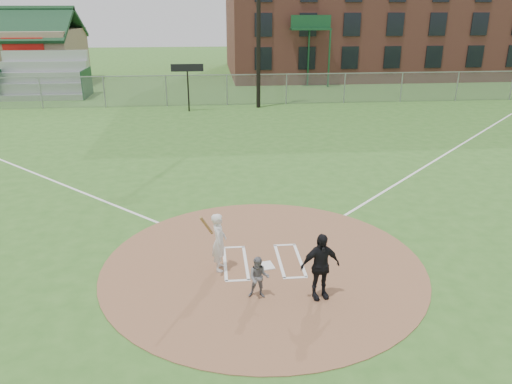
{
  "coord_description": "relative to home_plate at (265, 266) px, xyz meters",
  "views": [
    {
      "loc": [
        -1.31,
        -11.48,
        6.45
      ],
      "look_at": [
        0.0,
        2.0,
        1.3
      ],
      "focal_mm": 35.0,
      "sensor_mm": 36.0,
      "label": 1
    }
  ],
  "objects": [
    {
      "name": "umpire",
      "position": [
        1.09,
        -1.54,
        0.79
      ],
      "size": [
        1.0,
        0.56,
        1.61
      ],
      "primitive_type": "imported",
      "rotation": [
        0.0,
        0.0,
        0.18
      ],
      "color": "black",
      "rests_on": "dirt_circle"
    },
    {
      "name": "foul_line_first",
      "position": [
        8.97,
        9.11,
        -0.03
      ],
      "size": [
        17.04,
        17.04,
        0.01
      ],
      "primitive_type": "cube",
      "rotation": [
        0.0,
        0.0,
        -0.79
      ],
      "color": "white",
      "rests_on": "ground"
    },
    {
      "name": "light_pole",
      "position": [
        1.97,
        21.11,
        6.57
      ],
      "size": [
        1.2,
        0.3,
        12.22
      ],
      "color": "black",
      "rests_on": "ground"
    },
    {
      "name": "dirt_circle",
      "position": [
        -0.03,
        0.11,
        -0.02
      ],
      "size": [
        8.4,
        8.4,
        0.02
      ],
      "primitive_type": "cylinder",
      "color": "#8F6143",
      "rests_on": "ground"
    },
    {
      "name": "batters_boxes",
      "position": [
        -0.03,
        0.26,
        -0.01
      ],
      "size": [
        2.08,
        1.88,
        0.01
      ],
      "color": "white",
      "rests_on": "dirt_circle"
    },
    {
      "name": "catcher",
      "position": [
        -0.31,
        -1.41,
        0.5
      ],
      "size": [
        0.56,
        0.47,
        1.02
      ],
      "primitive_type": "imported",
      "rotation": [
        0.0,
        0.0,
        -0.17
      ],
      "color": "slate",
      "rests_on": "dirt_circle"
    },
    {
      "name": "ground",
      "position": [
        -0.03,
        0.11,
        -0.03
      ],
      "size": [
        140.0,
        140.0,
        0.0
      ],
      "primitive_type": "plane",
      "color": "#326322",
      "rests_on": "ground"
    },
    {
      "name": "scoreboard_sign",
      "position": [
        -2.53,
        20.31,
        2.35
      ],
      "size": [
        2.0,
        0.1,
        2.93
      ],
      "color": "black",
      "rests_on": "ground"
    },
    {
      "name": "outfield_fence",
      "position": [
        -0.03,
        22.11,
        0.98
      ],
      "size": [
        56.08,
        0.08,
        2.03
      ],
      "color": "slate",
      "rests_on": "ground"
    },
    {
      "name": "foul_line_third",
      "position": [
        -9.03,
        9.11,
        -0.03
      ],
      "size": [
        17.04,
        17.04,
        0.01
      ],
      "primitive_type": "cube",
      "rotation": [
        0.0,
        0.0,
        0.79
      ],
      "color": "white",
      "rests_on": "ground"
    },
    {
      "name": "bleachers",
      "position": [
        -13.03,
        26.31,
        1.55
      ],
      "size": [
        6.08,
        3.2,
        3.2
      ],
      "color": "#B7BABF",
      "rests_on": "ground"
    },
    {
      "name": "home_plate",
      "position": [
        0.0,
        0.0,
        0.0
      ],
      "size": [
        0.51,
        0.51,
        0.03
      ],
      "primitive_type": "cube",
      "rotation": [
        0.0,
        0.0,
        0.19
      ],
      "color": "silver",
      "rests_on": "dirt_circle"
    },
    {
      "name": "clubhouse",
      "position": [
        -18.03,
        33.1,
        2.36
      ],
      "size": [
        12.2,
        8.71,
        6.23
      ],
      "color": "gray",
      "rests_on": "ground"
    },
    {
      "name": "batter_at_plate",
      "position": [
        -1.18,
        -0.01,
        0.76
      ],
      "size": [
        0.68,
        0.97,
        1.78
      ],
      "color": "silver",
      "rests_on": "dirt_circle"
    }
  ]
}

